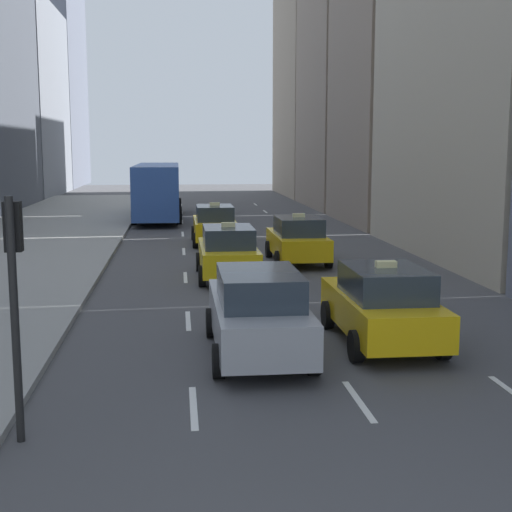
% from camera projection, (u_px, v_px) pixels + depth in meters
% --- Properties ---
extents(sidewalk_left, '(8.00, 66.00, 0.15)m').
position_uv_depth(sidewalk_left, '(20.00, 249.00, 29.73)').
color(sidewalk_left, gray).
rests_on(sidewalk_left, ground).
extents(lane_markings, '(5.72, 56.00, 0.01)m').
position_uv_depth(lane_markings, '(259.00, 262.00, 26.84)').
color(lane_markings, white).
rests_on(lane_markings, ground).
extents(taxi_lead, '(2.02, 4.40, 1.87)m').
position_uv_depth(taxi_lead, '(298.00, 239.00, 26.47)').
color(taxi_lead, yellow).
rests_on(taxi_lead, ground).
extents(taxi_second, '(2.02, 4.40, 1.87)m').
position_uv_depth(taxi_second, '(382.00, 304.00, 15.54)').
color(taxi_second, yellow).
rests_on(taxi_second, ground).
extents(taxi_third, '(2.02, 4.40, 1.87)m').
position_uv_depth(taxi_third, '(228.00, 252.00, 23.32)').
color(taxi_third, yellow).
rests_on(taxi_third, ground).
extents(taxi_fourth, '(2.02, 4.40, 1.87)m').
position_uv_depth(taxi_fourth, '(215.00, 224.00, 31.68)').
color(taxi_fourth, yellow).
rests_on(taxi_fourth, ground).
extents(sedan_black_near, '(2.02, 4.76, 1.81)m').
position_uv_depth(sedan_black_near, '(258.00, 312.00, 14.65)').
color(sedan_black_near, '#9EA0A5').
rests_on(sedan_black_near, ground).
extents(city_bus, '(2.80, 11.61, 3.25)m').
position_uv_depth(city_bus, '(158.00, 189.00, 42.69)').
color(city_bus, '#2D519E').
rests_on(city_bus, ground).
extents(traffic_light_pole, '(0.24, 0.42, 3.60)m').
position_uv_depth(traffic_light_pole, '(14.00, 279.00, 10.19)').
color(traffic_light_pole, black).
rests_on(traffic_light_pole, ground).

